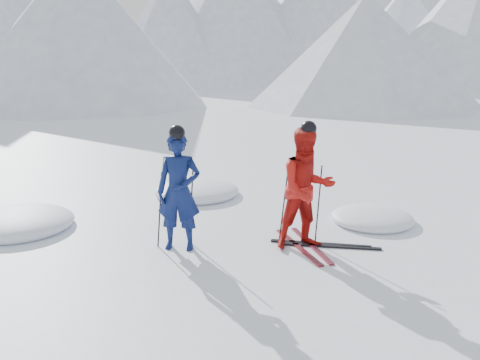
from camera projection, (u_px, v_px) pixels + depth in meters
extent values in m
plane|color=white|center=(338.00, 241.00, 8.83)|extent=(160.00, 160.00, 0.00)
cone|color=#B2BCD1|center=(67.00, 25.00, 53.43)|extent=(17.69, 17.69, 11.93)
cone|color=#B2BCD1|center=(170.00, 28.00, 49.11)|extent=(19.63, 19.63, 10.85)
cone|color=#B2BCD1|center=(234.00, 14.00, 53.29)|extent=(23.31, 23.31, 14.15)
cone|color=#B2BCD1|center=(324.00, 11.00, 54.67)|extent=(28.94, 28.94, 14.88)
cone|color=silver|center=(403.00, 32.00, 58.61)|extent=(24.45, 24.45, 10.76)
cone|color=#B2BCD1|center=(363.00, 51.00, 29.98)|extent=(14.00, 14.00, 6.50)
cone|color=#B2BCD1|center=(79.00, 30.00, 30.68)|extent=(16.00, 16.00, 9.00)
imported|color=#0C184B|center=(179.00, 192.00, 8.28)|extent=(0.84, 0.71, 1.97)
imported|color=#AF130E|center=(307.00, 189.00, 8.33)|extent=(1.00, 0.78, 2.03)
cylinder|color=black|center=(160.00, 210.00, 8.41)|extent=(0.13, 0.09, 1.31)
cylinder|color=black|center=(191.00, 205.00, 8.66)|extent=(0.13, 0.08, 1.31)
cylinder|color=black|center=(284.00, 206.00, 8.56)|extent=(0.13, 0.10, 1.35)
cylinder|color=black|center=(318.00, 204.00, 8.64)|extent=(0.13, 0.09, 1.35)
cube|color=black|center=(298.00, 247.00, 8.54)|extent=(0.13, 1.70, 0.03)
cube|color=black|center=(311.00, 245.00, 8.61)|extent=(0.17, 1.70, 0.03)
cube|color=black|center=(320.00, 244.00, 8.67)|extent=(1.55, 0.87, 0.03)
cube|color=black|center=(330.00, 246.00, 8.56)|extent=(1.57, 0.82, 0.03)
ellipsoid|color=white|center=(19.00, 228.00, 9.51)|extent=(2.03, 2.03, 0.45)
ellipsoid|color=white|center=(372.00, 222.00, 9.84)|extent=(1.58, 1.58, 0.35)
ellipsoid|color=white|center=(197.00, 195.00, 11.70)|extent=(1.94, 1.94, 0.43)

